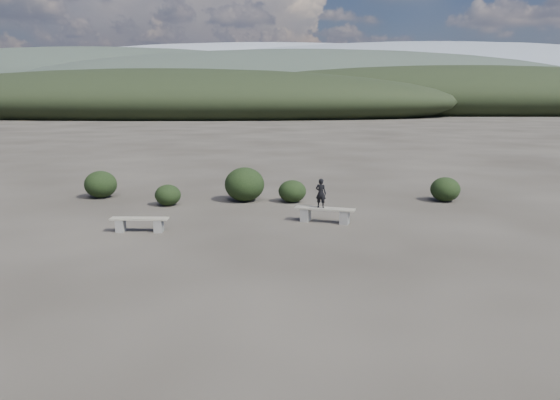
{
  "coord_description": "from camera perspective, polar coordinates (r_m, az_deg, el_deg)",
  "views": [
    {
      "loc": [
        1.09,
        -12.08,
        4.14
      ],
      "look_at": [
        0.52,
        3.5,
        1.1
      ],
      "focal_mm": 35.0,
      "sensor_mm": 36.0,
      "label": 1
    }
  ],
  "objects": [
    {
      "name": "seated_person",
      "position": [
        17.75,
        4.29,
        0.72
      ],
      "size": [
        0.41,
        0.33,
        0.96
      ],
      "primitive_type": "imported",
      "rotation": [
        0.0,
        0.0,
        2.8
      ],
      "color": "black",
      "rests_on": "bench_right"
    },
    {
      "name": "bench_right",
      "position": [
        17.85,
        4.7,
        -1.43
      ],
      "size": [
        2.0,
        0.91,
        0.49
      ],
      "rotation": [
        0.0,
        0.0,
        -0.27
      ],
      "color": "slate",
      "rests_on": "ground"
    },
    {
      "name": "shrub_c",
      "position": [
        21.14,
        1.29,
        0.93
      ],
      "size": [
        1.08,
        1.08,
        0.86
      ],
      "primitive_type": "ellipsoid",
      "color": "black",
      "rests_on": "ground"
    },
    {
      "name": "bench_left",
      "position": [
        17.15,
        -14.46,
        -2.38
      ],
      "size": [
        1.76,
        0.39,
        0.44
      ],
      "rotation": [
        0.0,
        0.0,
        0.02
      ],
      "color": "slate",
      "rests_on": "ground"
    },
    {
      "name": "shrub_e",
      "position": [
        22.24,
        16.89,
        1.08
      ],
      "size": [
        1.14,
        1.14,
        0.95
      ],
      "primitive_type": "ellipsoid",
      "color": "black",
      "rests_on": "ground"
    },
    {
      "name": "shrub_f",
      "position": [
        23.2,
        -18.23,
        1.56
      ],
      "size": [
        1.29,
        1.29,
        1.09
      ],
      "primitive_type": "ellipsoid",
      "color": "black",
      "rests_on": "ground"
    },
    {
      "name": "shrub_a",
      "position": [
        20.93,
        -11.64,
        0.51
      ],
      "size": [
        0.97,
        0.97,
        0.8
      ],
      "primitive_type": "ellipsoid",
      "color": "black",
      "rests_on": "ground"
    },
    {
      "name": "shrub_b",
      "position": [
        21.35,
        -3.73,
        1.65
      ],
      "size": [
        1.55,
        1.55,
        1.33
      ],
      "primitive_type": "ellipsoid",
      "color": "black",
      "rests_on": "ground"
    },
    {
      "name": "mountain_ridges",
      "position": [
        351.31,
        0.7,
        12.13
      ],
      "size": [
        500.0,
        400.0,
        56.0
      ],
      "color": "black",
      "rests_on": "ground"
    },
    {
      "name": "ground",
      "position": [
        12.82,
        -2.93,
        -7.83
      ],
      "size": [
        1200.0,
        1200.0,
        0.0
      ],
      "primitive_type": "plane",
      "color": "#2C2822",
      "rests_on": "ground"
    }
  ]
}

